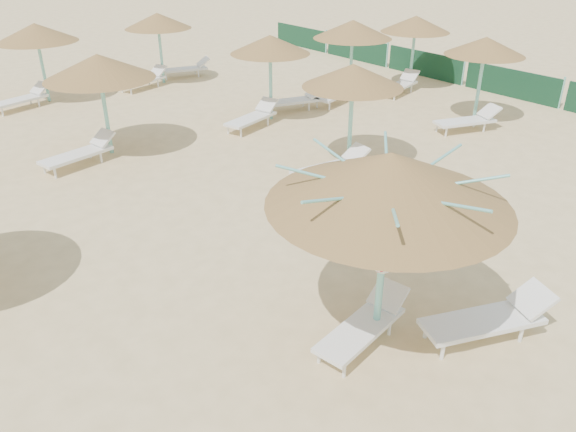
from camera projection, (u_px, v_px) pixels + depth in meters
ground at (353, 332)px, 8.86m from camera, size 120.00×120.00×0.00m
main_palapa at (390, 180)px, 7.55m from camera, size 3.41×3.41×3.05m
lounger_main_a at (365, 324)px, 8.53m from camera, size 1.90×0.88×0.67m
lounger_main_b at (490, 318)px, 8.60m from camera, size 2.13×1.34×0.75m
palapa_field at (152, 53)px, 16.48m from camera, size 20.70×18.84×2.72m
windbreak_fence at (426, 64)px, 23.26m from camera, size 0.08×19.84×1.10m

